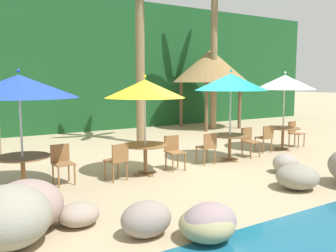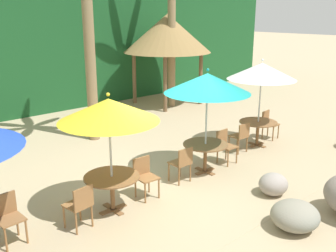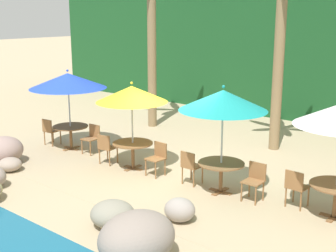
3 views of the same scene
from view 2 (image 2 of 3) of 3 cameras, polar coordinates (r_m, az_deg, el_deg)
ground_plane at (r=9.04m, az=-0.94°, el=-8.52°), size 120.00×120.00×0.00m
terrace_deck at (r=9.04m, az=-0.94°, el=-8.50°), size 18.00×5.20×0.01m
foliage_backdrop at (r=16.13m, az=-22.95°, el=12.35°), size 28.00×2.40×6.00m
rock_seawall at (r=8.12m, az=20.78°, el=-9.81°), size 13.90×2.84×0.89m
chair_blue_seaward at (r=7.26m, az=-22.66°, el=-12.05°), size 0.44×0.45×0.87m
umbrella_yellow at (r=7.25m, az=-8.78°, el=2.35°), size 1.92×1.92×2.41m
dining_table_yellow at (r=7.74m, az=-8.30°, el=-8.20°), size 1.10×1.10×0.74m
chair_yellow_seaward at (r=8.27m, az=-3.51°, el=-7.14°), size 0.44×0.45×0.87m
chair_yellow_inland at (r=7.24m, az=-12.86°, el=-11.17°), size 0.48×0.48×0.87m
umbrella_teal at (r=9.06m, az=5.84°, el=6.31°), size 2.05×2.05×2.58m
dining_table_teal at (r=9.48m, az=5.56°, el=-3.34°), size 1.10×1.10×0.74m
chair_teal_seaward at (r=10.18m, az=8.40°, el=-2.64°), size 0.42×0.43×0.87m
chair_teal_inland at (r=8.90m, az=2.13°, el=-5.33°), size 0.43×0.44×0.87m
umbrella_white at (r=11.28m, az=13.71°, el=7.89°), size 1.96×1.96×2.57m
dining_table_white at (r=11.62m, az=13.17°, el=0.05°), size 1.10×1.10×0.74m
chair_white_seaward at (r=12.42m, az=14.64°, el=0.52°), size 0.47×0.48×0.87m
chair_white_inland at (r=10.96m, az=10.74°, el=-1.35°), size 0.44×0.45×0.87m
palm_tree_second at (r=11.70m, az=-11.88°, el=16.77°), size 2.95×2.86×5.91m
palapa_hut at (r=16.36m, az=-0.11°, el=13.51°), size 3.65×3.65×3.76m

